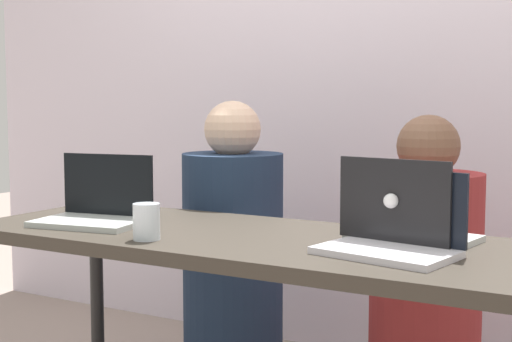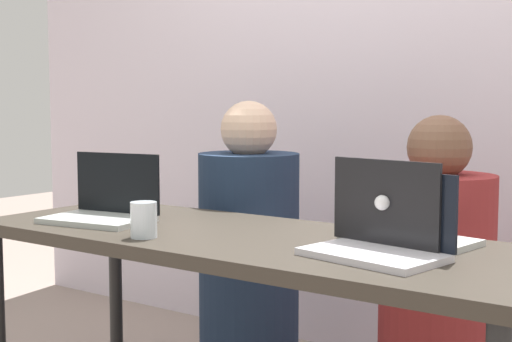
{
  "view_description": "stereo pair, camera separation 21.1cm",
  "coord_description": "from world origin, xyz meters",
  "views": [
    {
      "loc": [
        1.03,
        -1.77,
        1.11
      ],
      "look_at": [
        0.0,
        0.06,
        0.91
      ],
      "focal_mm": 50.0,
      "sensor_mm": 36.0,
      "label": 1
    },
    {
      "loc": [
        1.21,
        -1.66,
        1.11
      ],
      "look_at": [
        0.0,
        0.06,
        0.91
      ],
      "focal_mm": 50.0,
      "sensor_mm": 36.0,
      "label": 2
    }
  ],
  "objects": [
    {
      "name": "laptop_front_left",
      "position": [
        -0.51,
        -0.07,
        0.77
      ],
      "size": [
        0.36,
        0.27,
        0.22
      ],
      "rotation": [
        0.0,
        0.0,
        0.15
      ],
      "color": "#B2BAB4",
      "rests_on": "desk"
    },
    {
      "name": "laptop_back_right",
      "position": [
        0.45,
        0.09,
        0.78
      ],
      "size": [
        0.35,
        0.3,
        0.24
      ],
      "rotation": [
        0.0,
        0.0,
        2.98
      ],
      "color": "silver",
      "rests_on": "desk"
    },
    {
      "name": "person_on_left",
      "position": [
        -0.38,
        0.55,
        0.5
      ],
      "size": [
        0.47,
        0.47,
        1.12
      ],
      "rotation": [
        0.0,
        0.0,
        2.9
      ],
      "color": "#1F304B",
      "rests_on": "ground"
    },
    {
      "name": "back_wall",
      "position": [
        0.0,
        1.18,
        1.34
      ],
      "size": [
        4.51,
        0.1,
        2.67
      ],
      "primitive_type": "cube",
      "color": "silver",
      "rests_on": "ground"
    },
    {
      "name": "laptop_front_right",
      "position": [
        0.46,
        -0.05,
        0.77
      ],
      "size": [
        0.36,
        0.28,
        0.21
      ],
      "rotation": [
        0.0,
        0.0,
        -0.19
      ],
      "color": "silver",
      "rests_on": "desk"
    },
    {
      "name": "desk",
      "position": [
        0.0,
        0.0,
        0.66
      ],
      "size": [
        1.73,
        0.63,
        0.73
      ],
      "color": "#322C24",
      "rests_on": "ground"
    },
    {
      "name": "water_glass_left",
      "position": [
        -0.2,
        -0.21,
        0.77
      ],
      "size": [
        0.08,
        0.08,
        0.1
      ],
      "color": "silver",
      "rests_on": "desk"
    },
    {
      "name": "person_on_right",
      "position": [
        0.38,
        0.55,
        0.48
      ],
      "size": [
        0.41,
        0.41,
        1.07
      ],
      "rotation": [
        0.0,
        0.0,
        3.25
      ],
      "color": "maroon",
      "rests_on": "ground"
    }
  ]
}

